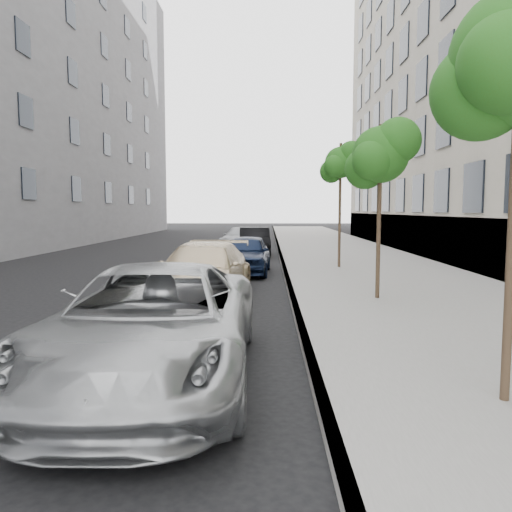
{
  "coord_description": "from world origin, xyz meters",
  "views": [
    {
      "loc": [
        0.55,
        -3.96,
        2.26
      ],
      "look_at": [
        0.36,
        4.17,
        1.5
      ],
      "focal_mm": 35.0,
      "sensor_mm": 36.0,
      "label": 1
    }
  ],
  "objects_px": {
    "sedan_blue": "(246,254)",
    "sedan_rear": "(240,238)",
    "tree_mid": "(382,155)",
    "tree_far": "(341,163)",
    "sedan_black": "(254,242)",
    "suv": "(203,272)",
    "minivan": "(154,324)"
  },
  "relations": [
    {
      "from": "sedan_blue",
      "to": "sedan_rear",
      "type": "distance_m",
      "value": 11.72
    },
    {
      "from": "tree_mid",
      "to": "tree_far",
      "type": "xyz_separation_m",
      "value": [
        -0.0,
        6.5,
        0.41
      ]
    },
    {
      "from": "sedan_black",
      "to": "tree_far",
      "type": "bearing_deg",
      "value": -63.68
    },
    {
      "from": "suv",
      "to": "sedan_rear",
      "type": "xyz_separation_m",
      "value": [
        -0.04,
        17.11,
        -0.1
      ]
    },
    {
      "from": "sedan_blue",
      "to": "sedan_black",
      "type": "bearing_deg",
      "value": 91.19
    },
    {
      "from": "tree_mid",
      "to": "tree_far",
      "type": "relative_size",
      "value": 0.92
    },
    {
      "from": "sedan_black",
      "to": "suv",
      "type": "bearing_deg",
      "value": -97.0
    },
    {
      "from": "suv",
      "to": "sedan_rear",
      "type": "distance_m",
      "value": 17.11
    },
    {
      "from": "tree_mid",
      "to": "suv",
      "type": "relative_size",
      "value": 0.86
    },
    {
      "from": "tree_far",
      "to": "sedan_black",
      "type": "xyz_separation_m",
      "value": [
        -3.33,
        6.03,
        -3.27
      ]
    },
    {
      "from": "tree_mid",
      "to": "minivan",
      "type": "height_order",
      "value": "tree_mid"
    },
    {
      "from": "suv",
      "to": "sedan_blue",
      "type": "height_order",
      "value": "suv"
    },
    {
      "from": "sedan_blue",
      "to": "sedan_rear",
      "type": "xyz_separation_m",
      "value": [
        -0.88,
        11.68,
        -0.07
      ]
    },
    {
      "from": "sedan_rear",
      "to": "tree_mid",
      "type": "bearing_deg",
      "value": -66.13
    },
    {
      "from": "sedan_black",
      "to": "sedan_rear",
      "type": "distance_m",
      "value": 4.91
    },
    {
      "from": "tree_far",
      "to": "minivan",
      "type": "relative_size",
      "value": 0.84
    },
    {
      "from": "minivan",
      "to": "sedan_rear",
      "type": "xyz_separation_m",
      "value": [
        -0.15,
        22.91,
        -0.15
      ]
    },
    {
      "from": "minivan",
      "to": "suv",
      "type": "xyz_separation_m",
      "value": [
        -0.11,
        5.79,
        -0.05
      ]
    },
    {
      "from": "sedan_blue",
      "to": "tree_far",
      "type": "bearing_deg",
      "value": 16.03
    },
    {
      "from": "tree_far",
      "to": "sedan_blue",
      "type": "distance_m",
      "value": 4.82
    },
    {
      "from": "tree_far",
      "to": "sedan_black",
      "type": "bearing_deg",
      "value": 118.9
    },
    {
      "from": "suv",
      "to": "sedan_rear",
      "type": "height_order",
      "value": "suv"
    },
    {
      "from": "minivan",
      "to": "sedan_rear",
      "type": "distance_m",
      "value": 22.91
    },
    {
      "from": "tree_mid",
      "to": "sedan_rear",
      "type": "distance_m",
      "value": 18.1
    },
    {
      "from": "suv",
      "to": "sedan_blue",
      "type": "xyz_separation_m",
      "value": [
        0.84,
        5.43,
        -0.03
      ]
    },
    {
      "from": "sedan_black",
      "to": "sedan_rear",
      "type": "bearing_deg",
      "value": 99.05
    },
    {
      "from": "sedan_black",
      "to": "sedan_blue",
      "type": "bearing_deg",
      "value": -93.51
    },
    {
      "from": "sedan_blue",
      "to": "sedan_black",
      "type": "height_order",
      "value": "sedan_black"
    },
    {
      "from": "sedan_blue",
      "to": "sedan_black",
      "type": "xyz_separation_m",
      "value": [
        0.11,
        6.88,
        0.0
      ]
    },
    {
      "from": "minivan",
      "to": "sedan_blue",
      "type": "relative_size",
      "value": 1.36
    },
    {
      "from": "tree_mid",
      "to": "sedan_rear",
      "type": "bearing_deg",
      "value": 103.98
    },
    {
      "from": "tree_far",
      "to": "sedan_rear",
      "type": "height_order",
      "value": "tree_far"
    }
  ]
}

